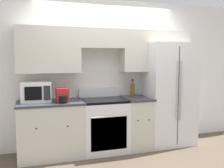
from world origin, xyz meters
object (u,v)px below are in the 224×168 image
object	(u,v)px
oven_range	(104,125)
refrigerator	(168,94)
microwave	(36,92)
bottle	(132,90)

from	to	relation	value
oven_range	refrigerator	bearing A→B (deg)	1.43
refrigerator	microwave	size ratio (longest dim) A/B	4.08
oven_range	microwave	size ratio (longest dim) A/B	2.32
microwave	bottle	xyz separation A→B (m)	(1.67, 0.08, -0.03)
oven_range	bottle	size ratio (longest dim) A/B	3.37
microwave	bottle	world-z (taller)	microwave
refrigerator	oven_range	bearing A→B (deg)	-178.57
bottle	microwave	bearing A→B (deg)	-177.21
refrigerator	microwave	world-z (taller)	refrigerator
refrigerator	microwave	xyz separation A→B (m)	(-2.32, 0.05, 0.12)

